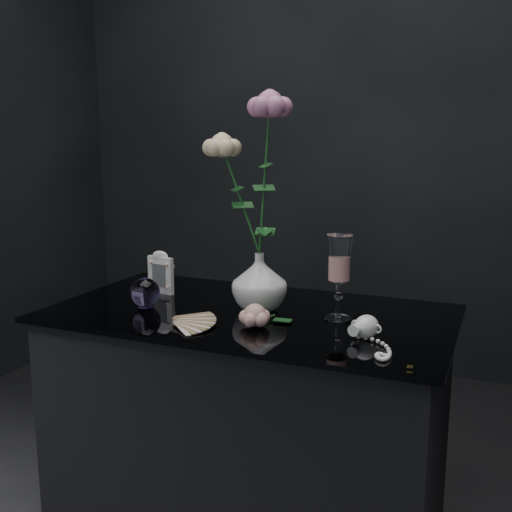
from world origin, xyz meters
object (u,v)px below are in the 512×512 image
at_px(vase, 259,282).
at_px(picture_frame, 161,272).
at_px(wine_glass, 339,278).
at_px(pearl_jar, 366,326).
at_px(loose_rose, 255,315).
at_px(paperweight, 145,292).

relative_size(vase, picture_frame, 1.21).
distance_m(wine_glass, pearl_jar, 0.17).
distance_m(loose_rose, pearl_jar, 0.27).
height_order(vase, paperweight, vase).
bearing_deg(wine_glass, pearl_jar, -48.65).
distance_m(wine_glass, picture_frame, 0.56).
xyz_separation_m(paperweight, loose_rose, (0.34, -0.05, -0.01)).
relative_size(paperweight, loose_rose, 0.48).
xyz_separation_m(wine_glass, loose_rose, (-0.17, -0.14, -0.08)).
bearing_deg(vase, wine_glass, -1.61).
distance_m(paperweight, pearl_jar, 0.61).
distance_m(paperweight, loose_rose, 0.35).
distance_m(picture_frame, loose_rose, 0.43).
height_order(vase, loose_rose, vase).
bearing_deg(paperweight, pearl_jar, -1.98).
bearing_deg(picture_frame, paperweight, -62.70).
bearing_deg(pearl_jar, vase, 173.20).
bearing_deg(picture_frame, vase, 2.39).
relative_size(vase, pearl_jar, 0.78).
relative_size(wine_glass, loose_rose, 1.28).
xyz_separation_m(vase, wine_glass, (0.22, -0.01, 0.03)).
xyz_separation_m(picture_frame, pearl_jar, (0.65, -0.17, -0.04)).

